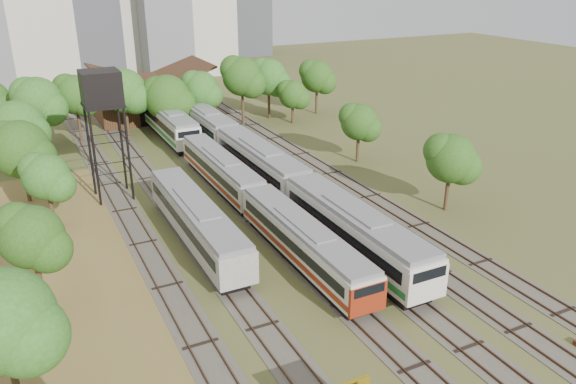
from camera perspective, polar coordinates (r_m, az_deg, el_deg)
ground at (r=37.01m, az=11.17°, el=-12.63°), size 240.00×240.00×0.00m
dry_grass_patch at (r=37.79m, az=-20.14°, el=-12.86°), size 14.00×60.00×0.04m
tracks at (r=56.05m, az=-4.89°, el=0.26°), size 24.60×80.00×0.19m
railcar_red_set at (r=48.76m, az=-3.23°, el=-0.96°), size 2.68×34.58×3.31m
railcar_green_set at (r=57.02m, az=-2.79°, el=2.87°), size 3.15×52.07×3.90m
railcar_rear at (r=73.21m, az=-11.86°, el=6.76°), size 3.09×16.08×3.83m
old_grey_coach at (r=45.12m, az=-9.23°, el=-2.96°), size 2.86×18.00×3.53m
water_tower at (r=53.80m, az=-18.43°, el=9.64°), size 3.51×3.51×12.12m
rail_pile_far at (r=51.76m, az=8.49°, el=-1.73°), size 0.46×7.35×0.24m
maintenance_shed at (r=85.46m, az=-13.60°, el=9.41°), size 16.45×11.55×7.58m
tree_band_left at (r=52.16m, az=-26.05°, el=2.37°), size 8.29×66.89×7.88m
tree_band_far at (r=75.87m, az=-11.33°, el=10.26°), size 43.24×7.69×9.38m
tree_band_right at (r=62.72m, az=7.72°, el=6.89°), size 5.49×37.49×7.15m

